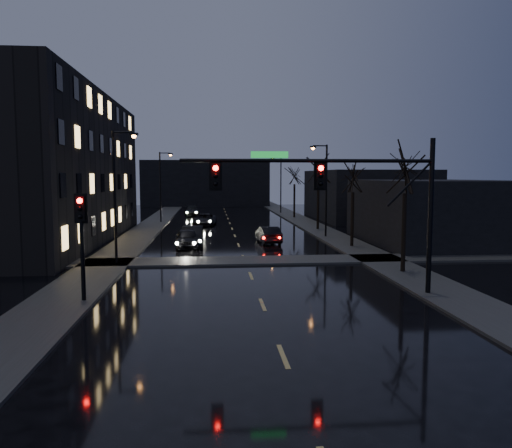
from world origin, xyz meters
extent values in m
plane|color=black|center=(0.00, 0.00, 0.00)|extent=(160.00, 160.00, 0.00)
cube|color=#2D2D2B|center=(-8.50, 35.00, 0.06)|extent=(3.00, 140.00, 0.12)
cube|color=#2D2D2B|center=(8.50, 35.00, 0.06)|extent=(3.00, 140.00, 0.12)
cube|color=#2D2D2B|center=(0.00, 18.50, 0.06)|extent=(40.00, 3.00, 0.12)
cube|color=black|center=(-16.50, 30.00, 6.00)|extent=(12.00, 30.00, 12.00)
cube|color=black|center=(15.50, 26.00, 2.50)|extent=(10.00, 14.00, 5.00)
cube|color=black|center=(17.00, 48.00, 3.00)|extent=(12.00, 18.00, 6.00)
cube|color=black|center=(-3.00, 78.00, 4.00)|extent=(22.00, 10.00, 8.00)
cylinder|color=black|center=(7.60, 9.00, 3.50)|extent=(0.22, 0.22, 7.00)
cylinder|color=black|center=(2.10, 9.00, 6.00)|extent=(11.00, 0.16, 0.16)
cylinder|color=black|center=(6.60, 9.00, 5.00)|extent=(2.05, 0.10, 2.05)
cube|color=#0C591E|center=(0.40, 9.00, 6.25)|extent=(1.60, 0.04, 0.28)
cube|color=black|center=(-1.90, 9.00, 5.35)|extent=(0.35, 0.28, 1.05)
sphere|color=#FF0705|center=(-1.90, 8.84, 5.68)|extent=(0.22, 0.22, 0.22)
cube|color=black|center=(2.60, 9.00, 5.35)|extent=(0.35, 0.28, 1.05)
sphere|color=#FF0705|center=(2.60, 8.84, 5.68)|extent=(0.22, 0.22, 0.22)
cylinder|color=black|center=(-7.50, 9.00, 2.20)|extent=(0.18, 0.18, 4.40)
cube|color=black|center=(-7.50, 9.00, 4.00)|extent=(0.35, 0.28, 1.05)
sphere|color=#FF0705|center=(-7.50, 8.84, 4.33)|extent=(0.22, 0.22, 0.22)
cylinder|color=black|center=(8.40, 14.00, 2.20)|extent=(0.24, 0.24, 4.40)
cylinder|color=black|center=(8.40, 24.00, 2.06)|extent=(0.24, 0.24, 4.12)
cylinder|color=black|center=(8.40, 36.00, 2.34)|extent=(0.24, 0.24, 4.68)
cylinder|color=black|center=(8.40, 50.00, 2.15)|extent=(0.24, 0.24, 4.29)
cylinder|color=black|center=(-7.80, 18.00, 4.00)|extent=(0.16, 0.16, 8.00)
cylinder|color=black|center=(-7.20, 18.00, 7.90)|extent=(1.20, 0.10, 0.10)
cube|color=black|center=(-6.60, 18.00, 7.80)|extent=(0.50, 0.25, 0.15)
sphere|color=orange|center=(-6.60, 18.00, 7.70)|extent=(0.28, 0.28, 0.28)
cylinder|color=black|center=(-7.80, 45.00, 4.00)|extent=(0.16, 0.16, 8.00)
cylinder|color=black|center=(-7.20, 45.00, 7.90)|extent=(1.20, 0.10, 0.10)
cube|color=black|center=(-6.60, 45.00, 7.80)|extent=(0.50, 0.25, 0.15)
sphere|color=orange|center=(-6.60, 45.00, 7.70)|extent=(0.28, 0.28, 0.28)
cylinder|color=black|center=(7.80, 30.00, 4.00)|extent=(0.16, 0.16, 8.00)
cylinder|color=black|center=(7.20, 30.00, 7.90)|extent=(1.20, 0.10, 0.10)
cube|color=black|center=(6.60, 30.00, 7.80)|extent=(0.50, 0.25, 0.15)
sphere|color=orange|center=(6.60, 30.00, 7.70)|extent=(0.28, 0.28, 0.28)
cylinder|color=black|center=(7.80, 58.00, 4.00)|extent=(0.16, 0.16, 8.00)
cylinder|color=black|center=(7.20, 58.00, 7.90)|extent=(1.20, 0.10, 0.10)
cube|color=black|center=(6.60, 58.00, 7.80)|extent=(0.50, 0.25, 0.15)
sphere|color=orange|center=(6.60, 58.00, 7.70)|extent=(0.28, 0.28, 0.28)
imported|color=black|center=(-3.90, 24.81, 0.73)|extent=(2.08, 4.41, 1.46)
imported|color=black|center=(-3.53, 25.88, 0.74)|extent=(1.68, 4.55, 1.49)
imported|color=black|center=(-2.82, 41.26, 0.65)|extent=(2.77, 4.94, 1.30)
imported|color=black|center=(-4.61, 54.55, 0.68)|extent=(2.40, 4.85, 1.36)
imported|color=black|center=(2.42, 26.92, 0.67)|extent=(1.81, 4.20, 1.34)
camera|label=1|loc=(-2.11, -12.26, 5.36)|focal=35.00mm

